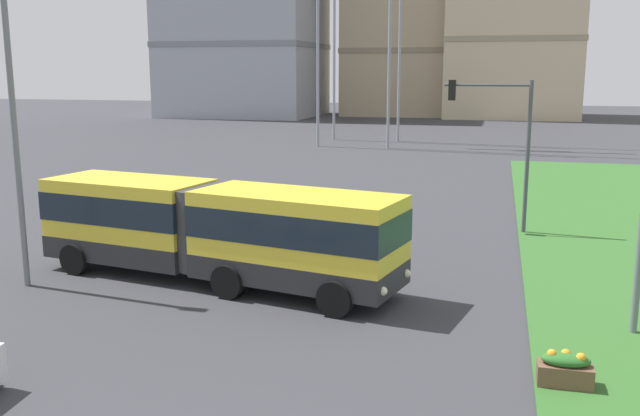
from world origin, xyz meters
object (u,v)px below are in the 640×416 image
at_px(traffic_light_far_right, 501,130).
at_px(flower_planter_2, 565,369).
at_px(streetlight_left, 13,114).
at_px(articulated_bus, 215,230).

bearing_deg(traffic_light_far_right, flower_planter_2, -84.11).
height_order(traffic_light_far_right, streetlight_left, streetlight_left).
height_order(articulated_bus, streetlight_left, streetlight_left).
bearing_deg(articulated_bus, traffic_light_far_right, 47.40).
xyz_separation_m(flower_planter_2, traffic_light_far_right, (-1.47, 14.21, 3.71)).
relative_size(articulated_bus, flower_planter_2, 10.95).
bearing_deg(articulated_bus, streetlight_left, -162.14).
relative_size(articulated_bus, streetlight_left, 1.27).
distance_m(traffic_light_far_right, streetlight_left, 17.56).
bearing_deg(streetlight_left, traffic_light_far_right, 38.16).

